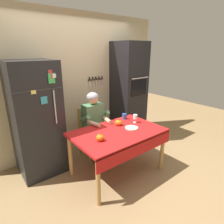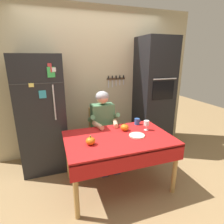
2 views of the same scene
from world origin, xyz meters
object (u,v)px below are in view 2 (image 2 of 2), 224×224
object	(u,v)px
dining_table	(119,143)
serving_tray	(137,135)
wine_glass	(146,123)
refrigerator	(42,114)
seated_person	(104,123)
pumpkin_medium	(125,127)
pumpkin_large	(90,141)
chair_behind_person	(101,132)
coffee_mug	(137,121)
wall_oven	(153,96)

from	to	relation	value
dining_table	serving_tray	xyz separation A→B (m)	(0.24, -0.03, 0.09)
dining_table	wine_glass	size ratio (longest dim) A/B	9.66
refrigerator	seated_person	bearing A→B (deg)	-16.99
dining_table	pumpkin_medium	bearing A→B (deg)	50.73
wine_glass	pumpkin_large	distance (m)	0.88
seated_person	wine_glass	size ratio (longest dim) A/B	8.59
pumpkin_medium	seated_person	bearing A→B (deg)	115.21
chair_behind_person	serving_tray	xyz separation A→B (m)	(0.28, -0.83, 0.24)
seated_person	coffee_mug	xyz separation A→B (m)	(0.47, -0.24, 0.05)
pumpkin_large	serving_tray	world-z (taller)	pumpkin_large
seated_person	wine_glass	bearing A→B (deg)	-44.73
coffee_mug	serving_tray	distance (m)	0.44
chair_behind_person	serving_tray	size ratio (longest dim) A/B	4.40
chair_behind_person	refrigerator	bearing A→B (deg)	174.35
wall_oven	pumpkin_large	bearing A→B (deg)	-145.47
wine_glass	chair_behind_person	bearing A→B (deg)	126.11
refrigerator	pumpkin_large	bearing A→B (deg)	-60.12
refrigerator	wall_oven	bearing A→B (deg)	1.13
dining_table	wine_glass	world-z (taller)	wine_glass
dining_table	serving_tray	world-z (taller)	serving_tray
refrigerator	chair_behind_person	size ratio (longest dim) A/B	1.94
coffee_mug	dining_table	bearing A→B (deg)	-140.53
wall_oven	pumpkin_medium	bearing A→B (deg)	-140.72
refrigerator	pumpkin_large	world-z (taller)	refrigerator
pumpkin_large	refrigerator	bearing A→B (deg)	119.88
refrigerator	dining_table	world-z (taller)	refrigerator
chair_behind_person	wall_oven	bearing A→B (deg)	6.83
dining_table	wine_glass	distance (m)	0.51
wine_glass	serving_tray	bearing A→B (deg)	-146.59
seated_person	coffee_mug	size ratio (longest dim) A/B	11.72
dining_table	chair_behind_person	world-z (taller)	chair_behind_person
wine_glass	serving_tray	xyz separation A→B (m)	(-0.22, -0.14, -0.09)
coffee_mug	pumpkin_medium	xyz separation A→B (m)	(-0.28, -0.17, -0.00)
pumpkin_large	seated_person	bearing A→B (deg)	61.79
dining_table	seated_person	xyz separation A→B (m)	(-0.04, 0.60, 0.08)
coffee_mug	wine_glass	world-z (taller)	wine_glass
dining_table	coffee_mug	bearing A→B (deg)	39.47
pumpkin_large	serving_tray	size ratio (longest dim) A/B	0.55
wine_glass	pumpkin_medium	xyz separation A→B (m)	(-0.30, 0.08, -0.05)
chair_behind_person	pumpkin_medium	world-z (taller)	chair_behind_person
coffee_mug	serving_tray	xyz separation A→B (m)	(-0.20, -0.39, -0.04)
wall_oven	pumpkin_medium	distance (m)	1.18
dining_table	pumpkin_large	world-z (taller)	pumpkin_large
wine_glass	coffee_mug	bearing A→B (deg)	95.29
seated_person	pumpkin_medium	distance (m)	0.46
chair_behind_person	pumpkin_large	size ratio (longest dim) A/B	7.96
coffee_mug	pumpkin_large	distance (m)	0.94
coffee_mug	pumpkin_large	size ratio (longest dim) A/B	0.91
coffee_mug	serving_tray	size ratio (longest dim) A/B	0.50
serving_tray	pumpkin_large	bearing A→B (deg)	-176.30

